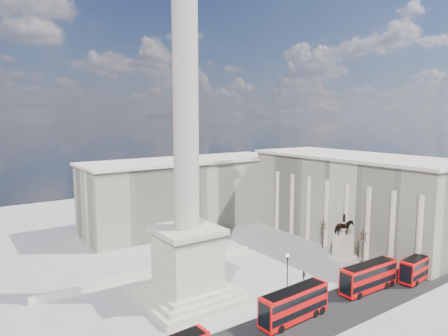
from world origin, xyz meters
TOP-DOWN VIEW (x-y plane):
  - ground at (0.00, 0.00)m, footprint 180.00×180.00m
  - asphalt_road at (5.00, -10.00)m, footprint 120.00×9.00m
  - nelsons_column at (0.00, 5.00)m, footprint 14.00×14.00m
  - balustrade_wall at (0.00, 16.00)m, footprint 40.00×0.60m
  - building_east at (45.00, 10.00)m, footprint 19.00×46.00m
  - building_northeast at (20.00, 40.00)m, footprint 51.00×17.00m
  - red_bus_b at (8.23, -8.90)m, footprint 10.97×3.04m
  - red_bus_c at (24.27, -8.87)m, footprint 10.88×2.77m
  - red_bus_d at (35.20, -10.87)m, footprint 10.11×3.27m
  - victorian_lamp at (13.01, -2.54)m, footprint 0.55×0.55m
  - equestrian_statue at (32.51, 2.63)m, footprint 4.23×3.17m
  - bare_tree_near at (32.84, -1.49)m, footprint 1.61×1.61m
  - bare_tree_mid at (33.96, 8.84)m, footprint 1.66×1.66m
  - bare_tree_far at (40.79, 15.22)m, footprint 1.86×1.86m
  - pedestrian_walking at (23.27, -5.84)m, footprint 0.69×0.55m
  - pedestrian_standing at (32.22, -6.50)m, footprint 0.78×0.61m
  - pedestrian_crossing at (19.02, -0.24)m, footprint 0.49×1.00m

SIDE VIEW (x-z plane):
  - ground at x=0.00m, z-range 0.00..0.00m
  - asphalt_road at x=5.00m, z-range 0.00..0.01m
  - balustrade_wall at x=0.00m, z-range 0.00..1.10m
  - pedestrian_standing at x=32.22m, z-range 0.00..1.60m
  - pedestrian_crossing at x=19.02m, z-range 0.00..1.65m
  - pedestrian_walking at x=23.27m, z-range 0.00..1.66m
  - red_bus_d at x=35.20m, z-range 0.10..4.12m
  - red_bus_c at x=24.27m, z-range 0.11..4.50m
  - red_bus_b at x=8.23m, z-range 0.11..4.51m
  - equestrian_statue at x=32.51m, z-range -1.31..7.43m
  - victorian_lamp at x=13.01m, z-range 0.57..6.96m
  - bare_tree_mid at x=33.96m, z-range 1.81..8.08m
  - bare_tree_near at x=32.84m, z-range 2.03..9.09m
  - bare_tree_far at x=40.79m, z-range 2.18..9.77m
  - building_northeast at x=20.00m, z-range 0.02..16.62m
  - building_east at x=45.00m, z-range 0.02..18.62m
  - nelsons_column at x=0.00m, z-range -12.01..37.84m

